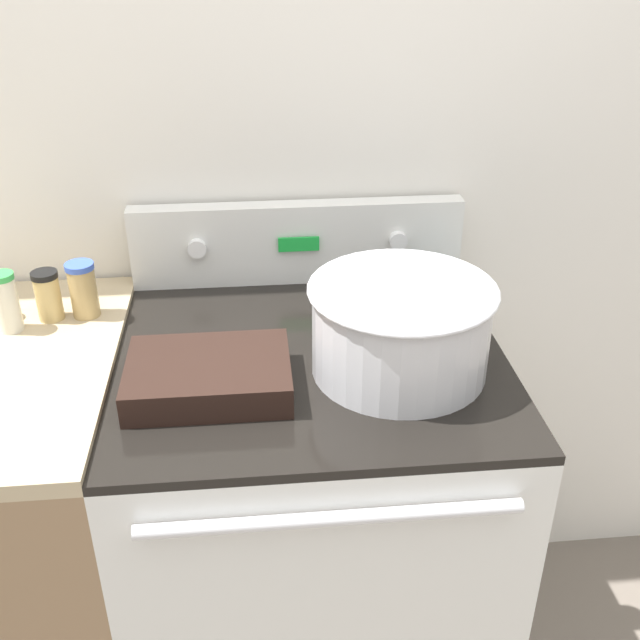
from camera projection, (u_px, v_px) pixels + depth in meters
name	position (u px, v px, depth m)	size (l,w,h in m)	color
kitchen_wall	(294.00, 137.00, 1.62)	(8.00, 0.05, 2.50)	silver
stove_range	(312.00, 532.00, 1.66)	(0.74, 0.73, 0.94)	silver
control_panel	(298.00, 242.00, 1.67)	(0.74, 0.07, 0.18)	silver
side_counter	(3.00, 552.00, 1.60)	(0.59, 0.70, 0.95)	#896B4C
mixing_bowl	(401.00, 324.00, 1.34)	(0.34, 0.34, 0.17)	silver
casserole_dish	(209.00, 374.00, 1.31)	(0.29, 0.21, 0.06)	black
ladle	(472.00, 292.00, 1.57)	(0.08, 0.28, 0.08)	#7AB2C6
spice_jar_blue_cap	(83.00, 289.00, 1.51)	(0.06, 0.06, 0.12)	tan
spice_jar_black_cap	(48.00, 295.00, 1.50)	(0.05, 0.05, 0.10)	tan
spice_jar_green_cap	(6.00, 302.00, 1.46)	(0.05, 0.05, 0.12)	beige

